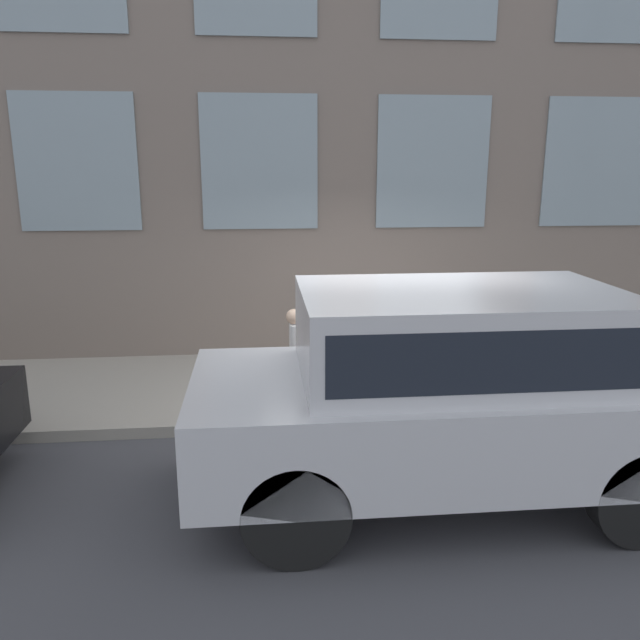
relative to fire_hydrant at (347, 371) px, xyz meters
name	(u,v)px	position (x,y,z in m)	size (l,w,h in m)	color
ground_plane	(377,429)	(-0.45, -0.29, -0.54)	(80.00, 80.00, 0.00)	#47474C
sidewalk	(359,384)	(0.86, -0.29, -0.48)	(2.62, 60.00, 0.13)	#A8A093
fire_hydrant	(347,371)	(0.00, 0.00, 0.00)	(0.29, 0.41, 0.81)	red
person	(294,346)	(0.25, 0.59, 0.25)	(0.27, 0.18, 1.10)	#232328
parked_truck_silver_near	(450,382)	(-1.92, -0.61, 0.52)	(1.86, 4.24, 1.85)	black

